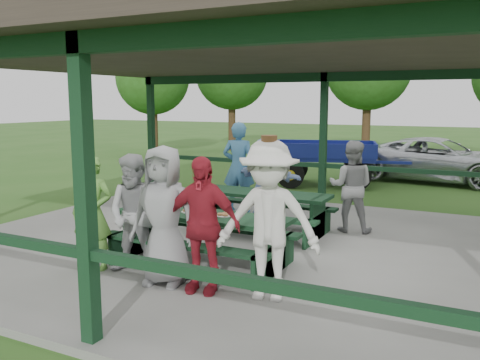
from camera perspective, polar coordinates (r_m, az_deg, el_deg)
The scene contains 19 objects.
ground at distance 8.55m, azimuth 1.41°, elevation -7.94°, with size 90.00×90.00×0.00m, color #2C581B.
concrete_slab at distance 8.54m, azimuth 1.41°, elevation -7.62°, with size 10.00×8.00×0.10m, color slate.
pavilion_structure at distance 8.21m, azimuth 1.50°, elevation 13.72°, with size 10.60×8.60×3.24m.
picnic_table_near at distance 7.49m, azimuth -4.28°, elevation -5.83°, with size 2.65×1.39×0.75m.
picnic_table_far at distance 9.21m, azimuth 2.21°, elevation -3.03°, with size 2.55×1.39×0.75m.
table_setting at distance 7.34m, azimuth -3.03°, elevation -3.66°, with size 2.33×0.45×0.10m.
contestant_green at distance 7.45m, azimuth -16.24°, elevation -3.59°, with size 0.59×0.39×1.63m, color #548D35.
contestant_grey_left at distance 7.11m, azimuth -11.59°, elevation -3.82°, with size 0.81×0.63×1.67m, color #969799.
contestant_grey_mid at distance 6.64m, azimuth -8.55°, elevation -3.97°, with size 0.89×0.58×1.82m, color gray.
contestant_red at distance 6.34m, azimuth -4.34°, elevation -5.01°, with size 1.00×0.42×1.71m, color maroon.
contestant_white_fedora at distance 6.05m, azimuth 3.21°, elevation -4.59°, with size 1.36×0.95×1.98m.
spectator_lblue at distance 10.16m, azimuth 2.84°, elevation 0.13°, with size 1.54×0.49×1.66m, color #91ADE0.
spectator_blue at distance 10.88m, azimuth -0.14°, elevation 1.46°, with size 0.71×0.46×1.94m, color teal.
spectator_grey at distance 9.46m, azimuth 12.37°, elevation -0.69°, with size 0.81×0.63×1.67m, color gray.
pickup_truck at distance 16.72m, azimuth 21.45°, elevation 2.11°, with size 2.25×4.87×1.35m, color silver.
farm_trailer at distance 15.18m, azimuth 9.49°, elevation 2.00°, with size 3.98×2.35×1.38m.
tree_far_left at distance 25.67m, azimuth -0.93°, elevation 11.84°, with size 3.59×3.59×5.60m.
tree_left at distance 22.83m, azimuth 14.21°, elevation 12.13°, with size 3.66×3.66×5.72m.
tree_edge_left at distance 23.52m, azimuth -9.79°, elevation 11.18°, with size 3.28×3.28×5.12m.
Camera 1 is at (3.46, -7.42, 2.48)m, focal length 38.00 mm.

